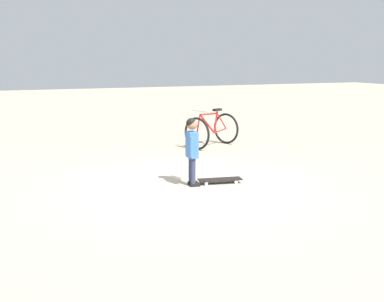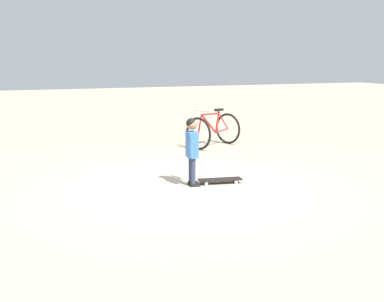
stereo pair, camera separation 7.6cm
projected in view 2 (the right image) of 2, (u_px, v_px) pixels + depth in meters
The scene contains 4 objects.
ground_plane at pixel (188, 187), 7.34m from camera, with size 50.00×50.00×0.00m, color tan.
child_person at pixel (192, 144), 7.29m from camera, with size 0.24×0.36×1.06m.
skateboard at pixel (220, 180), 7.54m from camera, with size 0.72×0.31×0.07m.
bicycle_mid at pixel (214, 130), 10.62m from camera, with size 1.27×1.10×0.85m.
Camera 2 is at (-2.58, -6.62, 1.95)m, focal length 44.60 mm.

